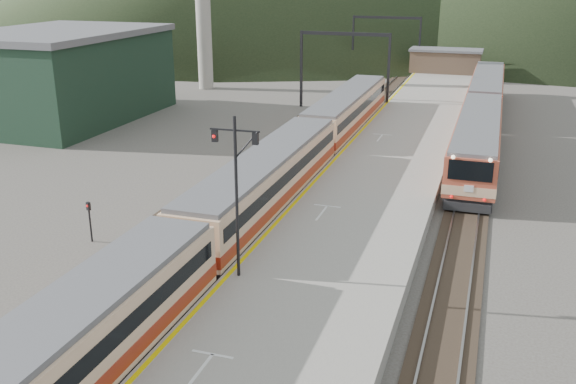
% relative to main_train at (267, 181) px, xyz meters
% --- Properties ---
extents(track_main, '(2.60, 200.00, 0.23)m').
position_rel_main_train_xyz_m(track_main, '(0.00, 16.61, -2.03)').
color(track_main, black).
rests_on(track_main, ground).
extents(track_far, '(2.60, 200.00, 0.23)m').
position_rel_main_train_xyz_m(track_far, '(-5.00, 16.61, -2.03)').
color(track_far, black).
rests_on(track_far, ground).
extents(track_second, '(2.60, 200.00, 0.23)m').
position_rel_main_train_xyz_m(track_second, '(11.50, 16.61, -2.03)').
color(track_second, black).
rests_on(track_second, ground).
extents(platform, '(8.00, 100.00, 1.00)m').
position_rel_main_train_xyz_m(platform, '(5.60, 14.61, -1.60)').
color(platform, gray).
rests_on(platform, ground).
extents(gantry_near, '(9.55, 0.25, 8.00)m').
position_rel_main_train_xyz_m(gantry_near, '(-2.85, 31.61, 3.49)').
color(gantry_near, black).
rests_on(gantry_near, ground).
extents(gantry_far, '(9.55, 0.25, 8.00)m').
position_rel_main_train_xyz_m(gantry_far, '(-2.85, 56.61, 3.49)').
color(gantry_far, black).
rests_on(gantry_far, ground).
extents(warehouse, '(14.50, 20.50, 8.60)m').
position_rel_main_train_xyz_m(warehouse, '(-28.00, 18.61, 2.22)').
color(warehouse, black).
rests_on(warehouse, ground).
extents(station_shed, '(9.40, 4.40, 3.10)m').
position_rel_main_train_xyz_m(station_shed, '(5.60, 54.61, 0.47)').
color(station_shed, brown).
rests_on(station_shed, platform).
extents(main_train, '(3.06, 62.78, 3.74)m').
position_rel_main_train_xyz_m(main_train, '(0.00, 0.00, 0.00)').
color(main_train, '#DEB188').
rests_on(main_train, track_main).
extents(second_train, '(3.12, 42.51, 3.81)m').
position_rel_main_train_xyz_m(second_train, '(11.50, 24.62, 0.04)').
color(second_train, '#B44932').
rests_on(second_train, track_second).
extents(signal_mast, '(2.20, 0.26, 7.27)m').
position_rel_main_train_xyz_m(signal_mast, '(2.31, -10.08, 3.32)').
color(signal_mast, black).
rests_on(signal_mast, platform).
extents(short_signal_a, '(0.22, 0.16, 2.27)m').
position_rel_main_train_xyz_m(short_signal_a, '(-2.22, -17.69, -0.64)').
color(short_signal_a, black).
rests_on(short_signal_a, ground).
extents(short_signal_b, '(0.23, 0.17, 2.27)m').
position_rel_main_train_xyz_m(short_signal_b, '(-3.16, 7.55, -0.64)').
color(short_signal_b, black).
rests_on(short_signal_b, ground).
extents(short_signal_c, '(0.26, 0.23, 2.27)m').
position_rel_main_train_xyz_m(short_signal_c, '(-7.60, -6.93, -0.64)').
color(short_signal_c, black).
rests_on(short_signal_c, ground).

